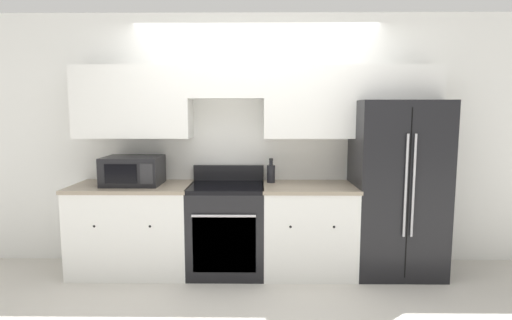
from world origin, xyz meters
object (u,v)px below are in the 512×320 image
at_px(oven_range, 227,228).
at_px(microwave, 133,171).
at_px(refrigerator, 396,188).
at_px(bottle, 271,173).

xyz_separation_m(oven_range, microwave, (-0.93, 0.02, 0.57)).
distance_m(refrigerator, bottle, 1.25).
relative_size(oven_range, refrigerator, 0.61).
distance_m(oven_range, bottle, 0.71).
bearing_deg(bottle, refrigerator, -5.68).
distance_m(microwave, bottle, 1.38).
xyz_separation_m(refrigerator, bottle, (-1.23, 0.12, 0.12)).
bearing_deg(microwave, oven_range, -1.41).
xyz_separation_m(oven_range, bottle, (0.44, 0.15, 0.53)).
distance_m(refrigerator, microwave, 2.61).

